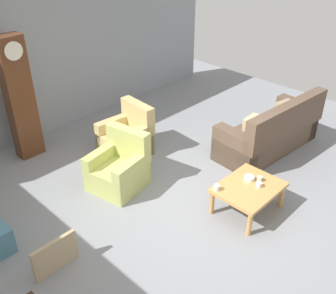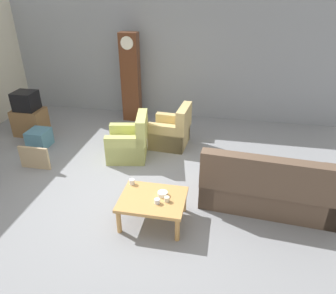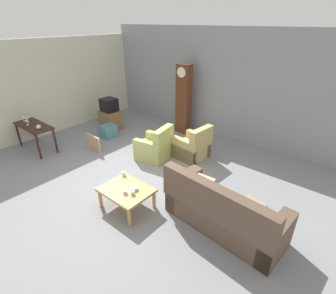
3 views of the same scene
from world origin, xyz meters
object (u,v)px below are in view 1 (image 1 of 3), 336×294
object	(u,v)px
bowl_white_stacked	(249,178)
armchair_olive_far	(127,138)
grandfather_clock	(20,99)
cup_white_porcelain	(217,188)
coffee_table_wood	(249,190)
armchair_olive_near	(119,170)
framed_picture_leaning	(55,256)
cup_cream_tall	(260,179)
cup_blue_rimmed	(259,185)
couch_floral	(270,133)

from	to	relation	value
bowl_white_stacked	armchair_olive_far	bearing A→B (deg)	97.29
grandfather_clock	bowl_white_stacked	size ratio (longest dim) A/B	14.51
grandfather_clock	cup_white_porcelain	distance (m)	3.66
coffee_table_wood	bowl_white_stacked	distance (m)	0.18
coffee_table_wood	armchair_olive_near	bearing A→B (deg)	116.89
grandfather_clock	armchair_olive_far	bearing A→B (deg)	-44.86
armchair_olive_far	framed_picture_leaning	size ratio (longest dim) A/B	1.53
coffee_table_wood	cup_white_porcelain	size ratio (longest dim) A/B	11.10
cup_cream_tall	bowl_white_stacked	distance (m)	0.15
armchair_olive_far	coffee_table_wood	world-z (taller)	armchair_olive_far
armchair_olive_near	coffee_table_wood	xyz separation A→B (m)	(0.92, -1.82, 0.06)
armchair_olive_near	armchair_olive_far	distance (m)	1.01
grandfather_clock	cup_cream_tall	world-z (taller)	grandfather_clock
armchair_olive_near	cup_white_porcelain	world-z (taller)	armchair_olive_near
armchair_olive_far	framed_picture_leaning	distance (m)	2.81
grandfather_clock	cup_cream_tall	xyz separation A→B (m)	(1.65, -3.78, -0.63)
armchair_olive_near	coffee_table_wood	world-z (taller)	armchair_olive_near
bowl_white_stacked	grandfather_clock	bearing A→B (deg)	113.17
cup_blue_rimmed	bowl_white_stacked	world-z (taller)	cup_blue_rimmed
cup_cream_tall	framed_picture_leaning	bearing A→B (deg)	159.00
couch_floral	framed_picture_leaning	bearing A→B (deg)	175.19
armchair_olive_far	framed_picture_leaning	world-z (taller)	armchair_olive_far
armchair_olive_near	bowl_white_stacked	size ratio (longest dim) A/B	6.15
cup_blue_rimmed	framed_picture_leaning	bearing A→B (deg)	156.80
grandfather_clock	couch_floral	bearing A→B (deg)	-44.27
armchair_olive_far	cup_white_porcelain	bearing A→B (deg)	-95.70
cup_white_porcelain	bowl_white_stacked	size ratio (longest dim) A/B	0.58
couch_floral	coffee_table_wood	xyz separation A→B (m)	(-1.71, -0.68, 0.01)
cup_blue_rimmed	bowl_white_stacked	distance (m)	0.20
framed_picture_leaning	cup_blue_rimmed	world-z (taller)	cup_blue_rimmed
grandfather_clock	armchair_olive_near	bearing A→B (deg)	-75.14
couch_floral	coffee_table_wood	world-z (taller)	couch_floral
couch_floral	coffee_table_wood	distance (m)	1.84
couch_floral	cup_blue_rimmed	xyz separation A→B (m)	(-1.62, -0.78, 0.11)
grandfather_clock	cup_cream_tall	size ratio (longest dim) A/B	28.03
couch_floral	armchair_olive_near	distance (m)	2.87
coffee_table_wood	grandfather_clock	world-z (taller)	grandfather_clock
armchair_olive_far	cup_cream_tall	distance (m)	2.56
couch_floral	cup_cream_tall	world-z (taller)	couch_floral
cup_blue_rimmed	cup_cream_tall	bearing A→B (deg)	28.55
coffee_table_wood	cup_cream_tall	size ratio (longest dim) A/B	12.40
armchair_olive_far	armchair_olive_near	bearing A→B (deg)	-137.78
couch_floral	armchair_olive_far	xyz separation A→B (m)	(-1.89, 1.81, -0.05)
coffee_table_wood	bowl_white_stacked	world-z (taller)	bowl_white_stacked
framed_picture_leaning	armchair_olive_far	bearing A→B (deg)	31.12
armchair_olive_near	coffee_table_wood	distance (m)	2.04
coffee_table_wood	cup_blue_rimmed	bearing A→B (deg)	-48.65
framed_picture_leaning	cup_white_porcelain	bearing A→B (deg)	-19.15
coffee_table_wood	bowl_white_stacked	xyz separation A→B (m)	(0.13, 0.09, 0.09)
armchair_olive_near	cup_white_porcelain	bearing A→B (deg)	-71.11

